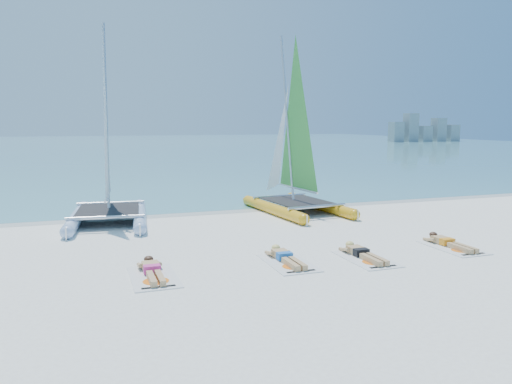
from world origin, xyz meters
The scene contains 14 objects.
ground centered at (0.00, 0.00, 0.00)m, with size 140.00×140.00×0.00m, color white.
sea centered at (0.00, 63.00, 0.01)m, with size 140.00×115.00×0.01m, color #6EB8B7.
wet_sand_strip centered at (0.00, 5.50, 0.00)m, with size 140.00×1.40×0.01m, color beige.
distant_skyline centered at (53.71, 62.00, 1.94)m, with size 14.00×2.00×5.00m.
catamaran_blue centered at (-3.35, 4.70, 2.11)m, with size 3.02×5.42×7.07m.
catamaran_yellow centered at (3.43, 4.79, 2.18)m, with size 2.93×5.55×6.93m.
towel_a centered at (-2.76, -2.09, 0.01)m, with size 1.00×1.85×0.02m, color silver.
sunbather_a centered at (-2.76, -1.89, 0.12)m, with size 0.37×1.73×0.26m.
towel_b centered at (0.46, -2.05, 0.01)m, with size 1.00×1.85×0.02m, color silver.
sunbather_b centered at (0.46, -1.85, 0.12)m, with size 0.37×1.73×0.26m.
towel_c centered at (2.44, -2.35, 0.01)m, with size 1.00×1.85×0.02m, color silver.
sunbather_c centered at (2.44, -2.16, 0.12)m, with size 0.37×1.73×0.26m.
towel_d centered at (5.26, -2.15, 0.01)m, with size 1.00×1.85×0.02m, color silver.
sunbather_d centered at (5.26, -1.95, 0.12)m, with size 0.37×1.73×0.26m.
Camera 1 is at (-4.12, -12.82, 3.37)m, focal length 35.00 mm.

